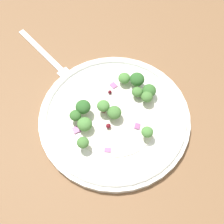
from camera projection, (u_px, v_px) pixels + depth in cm
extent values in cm
cube|color=brown|center=(115.00, 119.00, 60.14)|extent=(180.00, 180.00, 2.00)
cylinder|color=white|center=(112.00, 117.00, 58.50)|extent=(28.57, 28.57, 1.20)
torus|color=white|center=(112.00, 116.00, 57.98)|extent=(27.28, 27.28, 1.00)
cylinder|color=white|center=(112.00, 116.00, 57.89)|extent=(16.57, 16.57, 0.20)
cylinder|color=#8EB77A|center=(148.00, 94.00, 59.72)|extent=(1.01, 1.01, 1.01)
ellipsoid|color=#386B2D|center=(149.00, 91.00, 58.67)|extent=(2.68, 2.68, 2.01)
cylinder|color=#9EC684|center=(84.00, 110.00, 57.21)|extent=(1.05, 1.05, 1.05)
ellipsoid|color=#2D6028|center=(83.00, 107.00, 56.12)|extent=(2.79, 2.79, 2.09)
cylinder|color=#8EB77A|center=(124.00, 81.00, 61.20)|extent=(0.90, 0.90, 0.90)
ellipsoid|color=#4C843D|center=(124.00, 78.00, 60.26)|extent=(2.39, 2.39, 1.79)
cylinder|color=#9EC684|center=(117.00, 116.00, 57.15)|extent=(0.99, 0.99, 0.99)
ellipsoid|color=#477A38|center=(117.00, 113.00, 56.11)|extent=(2.63, 2.63, 1.98)
cylinder|color=#ADD18E|center=(83.00, 145.00, 53.87)|extent=(0.80, 0.80, 0.80)
ellipsoid|color=#477A38|center=(83.00, 143.00, 53.03)|extent=(2.14, 2.14, 1.61)
cylinder|color=#8EB77A|center=(137.00, 95.00, 59.48)|extent=(0.79, 0.79, 0.79)
ellipsoid|color=#477A38|center=(137.00, 92.00, 58.65)|extent=(2.10, 2.10, 1.58)
cylinder|color=#ADD18E|center=(147.00, 134.00, 54.85)|extent=(0.79, 0.79, 0.79)
ellipsoid|color=#4C843D|center=(147.00, 132.00, 54.02)|extent=(2.12, 2.12, 1.59)
cylinder|color=#9EC684|center=(85.00, 127.00, 56.24)|extent=(1.02, 1.02, 1.02)
ellipsoid|color=#4C843D|center=(85.00, 124.00, 55.17)|extent=(2.72, 2.72, 2.04)
cylinder|color=#ADD18E|center=(103.00, 111.00, 57.15)|extent=(0.89, 0.89, 0.89)
ellipsoid|color=#4C843D|center=(103.00, 108.00, 56.22)|extent=(2.36, 2.36, 1.77)
cylinder|color=#9EC684|center=(137.00, 83.00, 60.70)|extent=(1.08, 1.08, 1.08)
ellipsoid|color=#2D6028|center=(137.00, 79.00, 59.57)|extent=(2.87, 2.87, 2.15)
cylinder|color=#8EB77A|center=(146.00, 100.00, 58.60)|extent=(0.83, 0.83, 0.83)
ellipsoid|color=#477A38|center=(147.00, 97.00, 57.73)|extent=(2.22, 2.22, 1.66)
cylinder|color=#9EC684|center=(76.00, 118.00, 56.53)|extent=(0.81, 0.81, 0.81)
ellipsoid|color=#386B2D|center=(75.00, 115.00, 55.68)|extent=(2.17, 2.17, 1.63)
sphere|color=maroon|center=(104.00, 110.00, 58.06)|extent=(0.76, 0.76, 0.76)
sphere|color=maroon|center=(108.00, 126.00, 56.07)|extent=(0.91, 0.91, 0.91)
sphere|color=#4C0A14|center=(106.00, 103.00, 58.78)|extent=(0.85, 0.85, 0.85)
sphere|color=#4C0A14|center=(110.00, 92.00, 59.92)|extent=(0.71, 0.71, 0.71)
sphere|color=maroon|center=(83.00, 121.00, 56.45)|extent=(0.73, 0.73, 0.73)
cube|color=#A35B93|center=(114.00, 86.00, 61.05)|extent=(1.70, 1.71, 0.30)
cube|color=#934C84|center=(76.00, 130.00, 56.16)|extent=(1.82, 1.83, 0.36)
cube|color=#934C84|center=(106.00, 150.00, 54.40)|extent=(0.95, 1.25, 0.35)
cube|color=#934C84|center=(137.00, 126.00, 56.57)|extent=(1.20, 1.04, 0.36)
cube|color=silver|center=(40.00, 49.00, 67.19)|extent=(10.09, 12.63, 0.50)
cube|color=silver|center=(67.00, 75.00, 63.82)|extent=(4.10, 4.32, 0.50)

